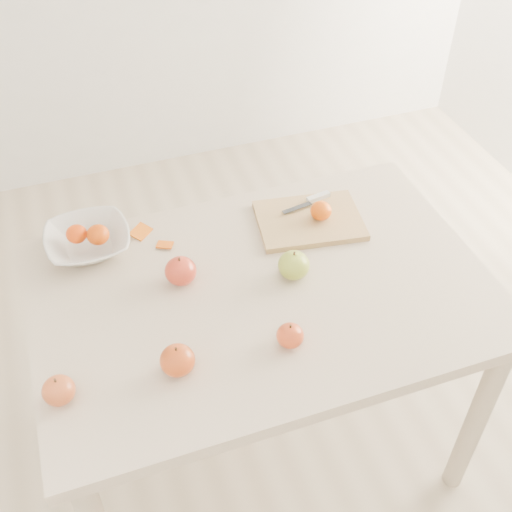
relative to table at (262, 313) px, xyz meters
name	(u,v)px	position (x,y,z in m)	size (l,w,h in m)	color
ground	(261,440)	(0.00, 0.00, -0.65)	(3.50, 3.50, 0.00)	#C6B293
table	(262,313)	(0.00, 0.00, 0.00)	(1.20, 0.80, 0.75)	#C8B397
cutting_board	(309,220)	(0.22, 0.20, 0.11)	(0.30, 0.22, 0.02)	tan
board_tangerine	(321,211)	(0.25, 0.19, 0.14)	(0.06, 0.06, 0.05)	#DB5A07
fruit_bowl	(88,241)	(-0.40, 0.30, 0.13)	(0.23, 0.23, 0.06)	silver
bowl_tangerine_near	(77,234)	(-0.43, 0.31, 0.15)	(0.06, 0.06, 0.05)	#D94307
bowl_tangerine_far	(98,235)	(-0.37, 0.29, 0.16)	(0.06, 0.06, 0.05)	#CB4007
orange_peel_a	(141,233)	(-0.26, 0.32, 0.10)	(0.06, 0.04, 0.00)	#D25E0E
orange_peel_b	(165,245)	(-0.20, 0.25, 0.10)	(0.04, 0.04, 0.00)	#DD5C0F
paring_knife	(315,199)	(0.27, 0.27, 0.12)	(0.17, 0.06, 0.01)	silver
apple_green	(294,265)	(0.09, 0.02, 0.14)	(0.08, 0.08, 0.08)	olive
apple_red_a	(181,271)	(-0.19, 0.09, 0.14)	(0.08, 0.08, 0.08)	#A40D15
apple_red_d	(59,390)	(-0.54, -0.18, 0.13)	(0.07, 0.07, 0.07)	#A72E1B
apple_red_e	(290,336)	(0.00, -0.20, 0.13)	(0.07, 0.07, 0.06)	#A40F0C
apple_red_c	(177,360)	(-0.27, -0.19, 0.14)	(0.08, 0.08, 0.07)	maroon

